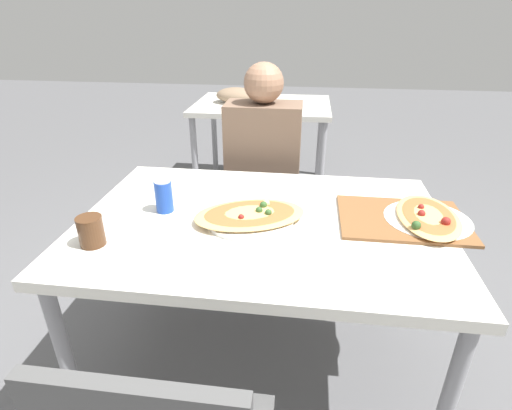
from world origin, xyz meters
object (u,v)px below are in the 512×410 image
Objects in this scene: pizza_second at (428,218)px; person_seated at (263,162)px; chair_far_seated at (265,186)px; soda_can at (164,196)px; pizza_main at (250,216)px; drink_glass at (91,231)px; dining_table at (262,234)px.

person_seated is at bearing 137.27° from pizza_second.
chair_far_seated is 7.52× the size of soda_can.
pizza_main is 0.65m from pizza_second.
chair_far_seated is at bearing 92.25° from pizza_main.
chair_far_seated is at bearing 66.20° from drink_glass.
chair_far_seated reaches higher than dining_table.
person_seated is 9.71× the size of soda_can.
soda_can is at bearing 65.29° from person_seated.
chair_far_seated reaches higher than drink_glass.
dining_table is at bearing 95.35° from chair_far_seated.
soda_can is at bearing -177.93° from pizza_second.
person_seated is 3.24× the size of pizza_second.
drink_glass is at bearing -154.61° from pizza_main.
person_seated reaches higher than dining_table.
drink_glass is 1.18m from pizza_second.
chair_far_seated is 9.27× the size of drink_glass.
soda_can reaches higher than dining_table.
soda_can is 0.31m from drink_glass.
person_seated is at bearing 65.29° from soda_can.
soda_can is at bearing 176.83° from dining_table.
pizza_second is at bearing 5.36° from dining_table.
pizza_main is at bearing -166.06° from dining_table.
chair_far_seated is 0.85m from pizza_main.
person_seated is 0.70m from pizza_main.
dining_table is 1.44× the size of chair_far_seated.
pizza_second is at bearing 137.27° from person_seated.
chair_far_seated is 2.51× the size of pizza_second.
chair_far_seated is 0.77× the size of person_seated.
soda_can reaches higher than drink_glass.
pizza_main is 0.55m from drink_glass.
drink_glass is at bearing -165.18° from pizza_second.
person_seated is 0.92m from pizza_second.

